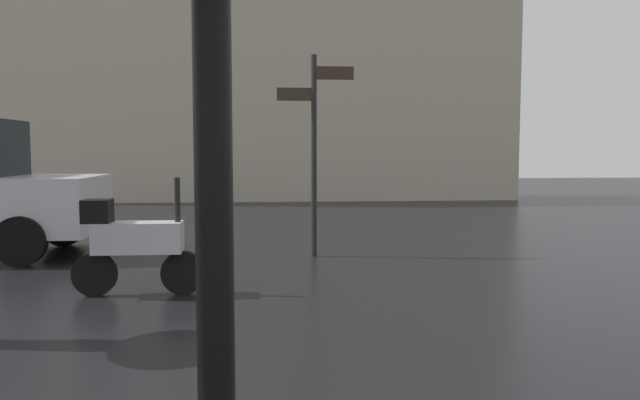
{
  "coord_description": "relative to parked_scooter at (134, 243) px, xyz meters",
  "views": [
    {
      "loc": [
        0.4,
        -2.51,
        1.52
      ],
      "look_at": [
        1.04,
        4.75,
        0.93
      ],
      "focal_mm": 34.9,
      "sensor_mm": 36.0,
      "label": 1
    }
  ],
  "objects": [
    {
      "name": "parked_scooter",
      "position": [
        0.0,
        0.0,
        0.0
      ],
      "size": [
        1.37,
        0.32,
        1.23
      ],
      "rotation": [
        0.0,
        0.0,
        0.22
      ],
      "color": "black",
      "rests_on": "ground"
    },
    {
      "name": "street_signpost",
      "position": [
        2.06,
        2.23,
        1.18
      ],
      "size": [
        1.08,
        0.08,
        2.85
      ],
      "color": "black",
      "rests_on": "ground"
    }
  ]
}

